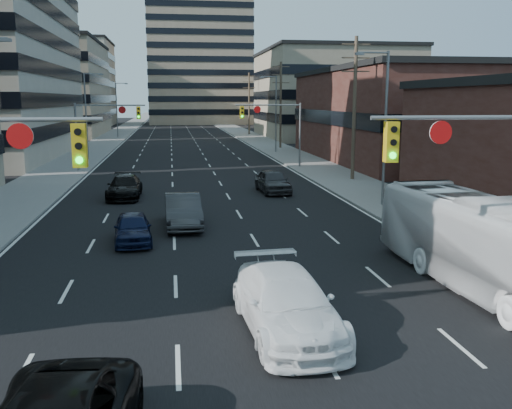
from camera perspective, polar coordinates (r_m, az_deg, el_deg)
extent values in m
cube|color=black|center=(136.97, -7.76, 7.73)|extent=(18.00, 300.00, 0.02)
cube|color=slate|center=(137.30, -12.60, 7.61)|extent=(5.00, 300.00, 0.15)
cube|color=slate|center=(137.61, -2.92, 7.85)|extent=(5.00, 300.00, 0.15)
cube|color=gray|center=(109.11, -20.56, 10.70)|extent=(20.00, 30.00, 16.00)
cube|color=#472119|center=(62.44, 16.15, 8.40)|extent=(20.00, 30.00, 9.00)
cube|color=gray|center=(98.54, 7.47, 10.78)|extent=(22.00, 28.00, 14.00)
cube|color=gray|center=(158.65, -5.85, 18.63)|extent=(26.00, 26.00, 58.00)
cube|color=#ADA089|center=(149.18, -18.94, 11.32)|extent=(24.00, 24.00, 20.00)
cube|color=gray|center=(140.94, 5.52, 10.28)|extent=(22.00, 22.00, 12.00)
cube|color=gold|center=(15.04, -17.24, 5.65)|extent=(0.35, 0.28, 1.10)
cylinder|color=black|center=(14.85, -17.40, 6.95)|extent=(0.18, 0.06, 0.18)
cylinder|color=black|center=(14.88, -17.33, 5.60)|extent=(0.18, 0.06, 0.18)
cylinder|color=#0CE526|center=(14.91, -17.26, 4.26)|extent=(0.18, 0.06, 0.18)
cylinder|color=white|center=(15.26, -22.53, 6.34)|extent=(0.64, 0.06, 0.64)
cylinder|color=slate|center=(17.13, 21.81, 8.09)|extent=(6.50, 0.12, 0.12)
cube|color=gold|center=(16.00, 13.37, 6.10)|extent=(0.35, 0.28, 1.10)
cylinder|color=black|center=(15.83, 13.63, 7.32)|extent=(0.18, 0.06, 0.18)
cylinder|color=black|center=(15.85, 13.58, 6.05)|extent=(0.18, 0.06, 0.18)
cylinder|color=#0CE526|center=(15.88, 13.53, 4.79)|extent=(0.18, 0.06, 0.18)
cylinder|color=white|center=(16.52, 17.99, 6.87)|extent=(0.64, 0.06, 0.64)
cylinder|color=slate|center=(52.56, -17.50, 6.39)|extent=(0.18, 0.18, 6.00)
cylinder|color=slate|center=(52.08, -14.37, 9.59)|extent=(6.00, 0.12, 0.12)
cube|color=gold|center=(51.90, -11.67, 8.98)|extent=(0.35, 0.28, 1.10)
cylinder|color=black|center=(51.74, -11.69, 9.37)|extent=(0.18, 0.06, 0.18)
cylinder|color=black|center=(51.75, -11.68, 8.98)|extent=(0.18, 0.06, 0.18)
cylinder|color=#0CE526|center=(51.75, -11.66, 8.59)|extent=(0.18, 0.06, 0.18)
cylinder|color=white|center=(51.96, -13.24, 9.20)|extent=(0.64, 0.06, 0.64)
cylinder|color=slate|center=(53.25, 4.42, 6.88)|extent=(0.18, 0.18, 6.00)
cylinder|color=slate|center=(52.57, 1.22, 9.92)|extent=(6.00, 0.12, 0.12)
cube|color=gold|center=(52.23, -1.41, 9.20)|extent=(0.35, 0.28, 1.10)
cylinder|color=black|center=(52.06, -1.39, 9.58)|extent=(0.18, 0.06, 0.18)
cylinder|color=black|center=(52.07, -1.39, 9.20)|extent=(0.18, 0.06, 0.18)
cylinder|color=#0CE526|center=(52.08, -1.39, 8.81)|extent=(0.18, 0.06, 0.18)
cylinder|color=white|center=(52.38, 0.13, 9.48)|extent=(0.64, 0.06, 0.64)
cylinder|color=#4C3D2D|center=(45.06, 9.80, 9.30)|extent=(0.28, 0.28, 11.00)
cube|color=#4C3D2D|center=(45.24, 10.00, 15.51)|extent=(2.20, 0.10, 0.10)
cube|color=#4C3D2D|center=(45.16, 9.96, 14.25)|extent=(2.20, 0.10, 0.10)
cube|color=#4C3D2D|center=(45.10, 9.92, 12.98)|extent=(2.20, 0.10, 0.10)
cylinder|color=#4C3D2D|center=(74.16, 2.48, 9.83)|extent=(0.28, 0.28, 11.00)
cube|color=#4C3D2D|center=(74.27, 2.51, 13.61)|extent=(2.20, 0.10, 0.10)
cube|color=#4C3D2D|center=(74.22, 2.50, 12.84)|extent=(2.20, 0.10, 0.10)
cube|color=#4C3D2D|center=(74.19, 2.50, 12.07)|extent=(2.20, 0.10, 0.10)
cylinder|color=#4C3D2D|center=(103.77, -0.70, 10.01)|extent=(0.28, 0.28, 11.00)
cube|color=#4C3D2D|center=(103.85, -0.71, 12.72)|extent=(2.20, 0.10, 0.10)
cube|color=#4C3D2D|center=(103.82, -0.71, 12.17)|extent=(2.20, 0.10, 0.10)
cube|color=#4C3D2D|center=(103.79, -0.71, 11.61)|extent=(2.20, 0.10, 0.10)
cube|color=slate|center=(27.83, -23.78, 14.82)|extent=(0.50, 0.22, 0.14)
cylinder|color=slate|center=(62.45, -16.62, 8.38)|extent=(0.16, 0.16, 9.00)
cylinder|color=slate|center=(62.36, -16.00, 12.46)|extent=(1.80, 0.10, 0.10)
cube|color=slate|center=(62.26, -15.25, 12.42)|extent=(0.50, 0.22, 0.14)
cylinder|color=slate|center=(97.22, -13.75, 9.10)|extent=(0.16, 0.16, 9.00)
cylinder|color=slate|center=(97.17, -13.33, 11.72)|extent=(1.80, 0.10, 0.10)
cube|color=slate|center=(97.10, -12.85, 11.69)|extent=(0.50, 0.22, 0.14)
cylinder|color=slate|center=(34.17, 12.80, 7.20)|extent=(0.16, 0.16, 9.00)
cylinder|color=slate|center=(33.91, 11.64, 14.66)|extent=(1.80, 0.10, 0.10)
cube|color=slate|center=(33.64, 10.31, 14.61)|extent=(0.50, 0.22, 0.14)
cylinder|color=slate|center=(67.97, 2.01, 8.94)|extent=(0.16, 0.16, 9.00)
cylinder|color=slate|center=(67.84, 1.27, 12.65)|extent=(1.80, 0.10, 0.10)
cube|color=slate|center=(67.70, 0.59, 12.59)|extent=(0.50, 0.22, 0.14)
imported|color=white|center=(15.77, 3.06, -9.81)|extent=(2.64, 5.82, 1.65)
imported|color=white|center=(20.20, 22.28, -3.80)|extent=(3.15, 11.49, 3.17)
imported|color=black|center=(25.86, -12.23, -2.32)|extent=(1.91, 4.08, 1.35)
imported|color=#323234|center=(28.70, -7.31, -0.62)|extent=(1.86, 5.01, 1.64)
imported|color=black|center=(37.77, -13.00, 1.73)|extent=(2.15, 5.09, 1.47)
imported|color=#313134|center=(38.97, 1.69, 2.34)|extent=(2.14, 4.74, 1.58)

